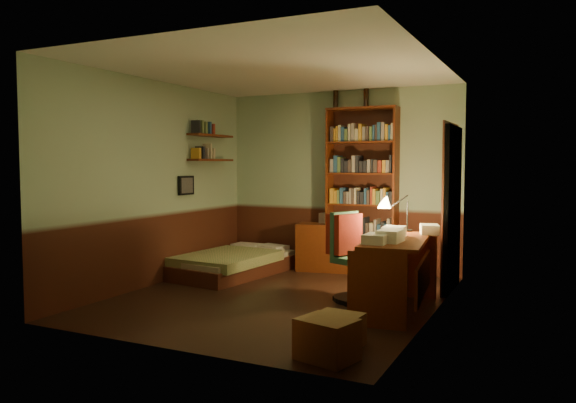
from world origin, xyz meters
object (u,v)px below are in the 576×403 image
at_px(dresser, 324,247).
at_px(office_chair, 357,262).
at_px(cardboard_box_b, 339,330).
at_px(bed, 234,255).
at_px(desk, 396,275).
at_px(desk_lamp, 408,205).
at_px(bookshelf, 362,191).
at_px(mini_stereo, 330,218).
at_px(cardboard_box_a, 327,339).

relative_size(dresser, office_chair, 0.85).
bearing_deg(cardboard_box_b, bed, 136.82).
height_order(bed, desk, desk).
bearing_deg(desk_lamp, cardboard_box_b, -105.80).
height_order(bookshelf, desk_lamp, bookshelf).
distance_m(desk, desk_lamp, 0.99).
height_order(bed, dresser, dresser).
xyz_separation_m(dresser, mini_stereo, (0.04, 0.12, 0.41)).
xyz_separation_m(bed, dresser, (1.04, 0.79, 0.07)).
bearing_deg(cardboard_box_a, bed, 133.00).
relative_size(desk_lamp, office_chair, 0.67).
height_order(desk_lamp, office_chair, desk_lamp).
relative_size(mini_stereo, cardboard_box_b, 0.71).
bearing_deg(office_chair, desk_lamp, 73.22).
height_order(bookshelf, cardboard_box_a, bookshelf).
xyz_separation_m(dresser, office_chair, (1.02, -1.54, 0.11)).
bearing_deg(bookshelf, office_chair, -75.16).
distance_m(bookshelf, cardboard_box_b, 3.42).
height_order(mini_stereo, bookshelf, bookshelf).
xyz_separation_m(bed, office_chair, (2.06, -0.74, 0.18)).
relative_size(mini_stereo, desk, 0.19).
relative_size(bed, desk_lamp, 2.96).
height_order(bed, cardboard_box_b, bed).
distance_m(desk, cardboard_box_a, 1.70).
relative_size(desk, cardboard_box_b, 3.71).
bearing_deg(desk, dresser, 124.16).
bearing_deg(bookshelf, desk, -63.40).
bearing_deg(dresser, bookshelf, -1.58).
distance_m(cardboard_box_a, cardboard_box_b, 0.37).
bearing_deg(mini_stereo, desk_lamp, -26.33).
distance_m(dresser, mini_stereo, 0.44).
bearing_deg(cardboard_box_b, desk_lamp, 87.74).
height_order(office_chair, cardboard_box_b, office_chair).
bearing_deg(bed, dresser, 44.92).
distance_m(bed, dresser, 1.31).
bearing_deg(office_chair, mini_stereo, 144.19).
xyz_separation_m(cardboard_box_a, cardboard_box_b, (-0.04, 0.37, -0.03)).
xyz_separation_m(bookshelf, desk, (0.98, -1.83, -0.78)).
xyz_separation_m(mini_stereo, desk, (1.47, -1.87, -0.37)).
relative_size(mini_stereo, desk_lamp, 0.45).
height_order(cardboard_box_a, cardboard_box_b, cardboard_box_a).
bearing_deg(cardboard_box_a, mini_stereo, 111.07).
relative_size(bookshelf, office_chair, 2.58).
bearing_deg(cardboard_box_b, desk, 83.78).
height_order(bed, cardboard_box_a, bed).
bearing_deg(desk_lamp, office_chair, -144.22).
xyz_separation_m(bookshelf, cardboard_box_b, (0.84, -3.15, -1.03)).
height_order(dresser, cardboard_box_b, dresser).
bearing_deg(dresser, cardboard_box_b, -76.45).
height_order(desk, cardboard_box_b, desk).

